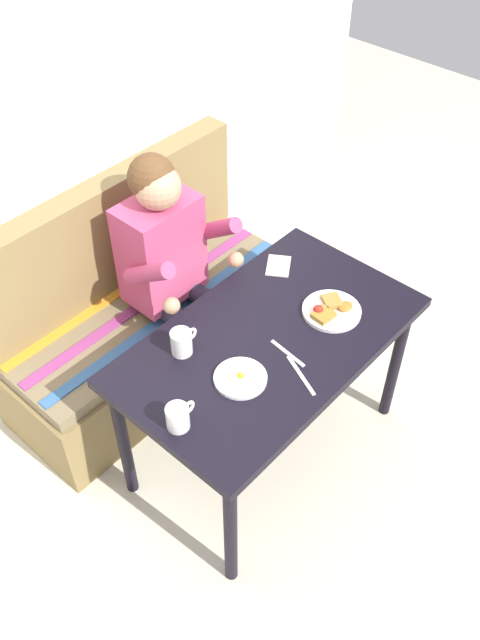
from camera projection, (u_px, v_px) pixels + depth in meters
ground_plane at (264, 447)px, 3.07m from camera, size 8.00×8.00×0.00m
back_wall at (37, 90)px, 2.75m from camera, size 4.40×0.10×2.60m
table at (269, 351)px, 2.61m from camera, size 1.20×0.70×0.73m
couch at (144, 317)px, 3.20m from camera, size 1.44×0.56×1.00m
person at (173, 260)px, 2.86m from camera, size 0.45×0.61×1.21m
plate_breakfast at (331, 310)px, 2.64m from camera, size 0.23×0.23×0.05m
plate_eggs at (240, 378)px, 2.40m from camera, size 0.19×0.19×0.04m
coffee_mug at (182, 342)px, 2.47m from camera, size 0.12×0.08×0.10m
coffee_mug_second at (178, 417)px, 2.23m from camera, size 0.12×0.08×0.09m
napkin at (278, 266)px, 2.84m from camera, size 0.16×0.15×0.01m
fork at (288, 353)px, 2.49m from camera, size 0.03×0.17×0.00m
knife at (301, 375)px, 2.42m from camera, size 0.09×0.19×0.00m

